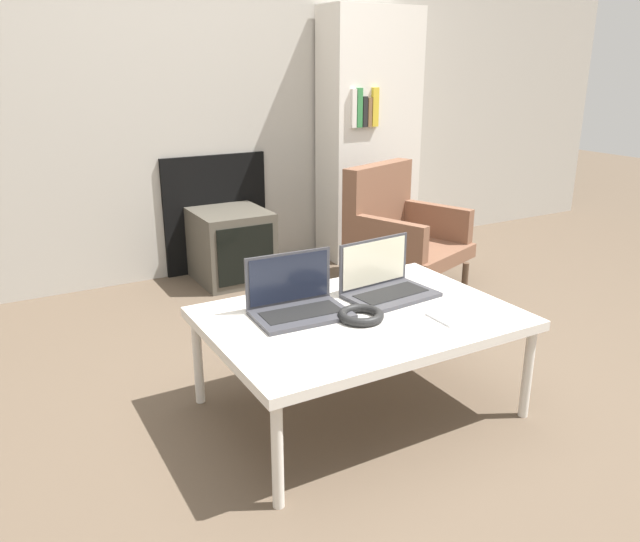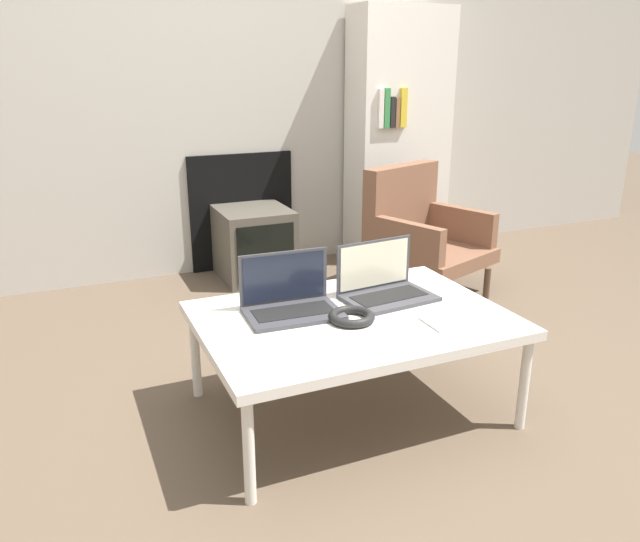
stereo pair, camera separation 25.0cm
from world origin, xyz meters
name	(u,v)px [view 1 (the left image)]	position (x,y,z in m)	size (l,w,h in m)	color
ground_plane	(373,421)	(0.00, 0.00, 0.00)	(14.00, 14.00, 0.00)	brown
wall_back	(181,58)	(0.00, 2.02, 1.29)	(7.00, 0.08, 2.60)	#ADA89E
table	(360,321)	(0.00, 0.10, 0.36)	(1.10, 0.78, 0.39)	silver
laptop_left	(297,301)	(-0.20, 0.23, 0.44)	(0.35, 0.24, 0.21)	#38383D
laptop_right	(385,283)	(0.19, 0.23, 0.44)	(0.36, 0.26, 0.21)	#38383D
headphones	(361,315)	(-0.03, 0.06, 0.41)	(0.17, 0.17, 0.03)	black
phone	(445,318)	(0.24, -0.09, 0.40)	(0.07, 0.14, 0.01)	silver
tv	(231,246)	(0.15, 1.75, 0.22)	(0.42, 0.46, 0.43)	#4C473D
armchair	(397,228)	(0.97, 1.19, 0.35)	(0.72, 0.72, 0.71)	brown
bookshelf	(369,136)	(1.18, 1.82, 0.80)	(0.64, 0.32, 1.60)	silver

